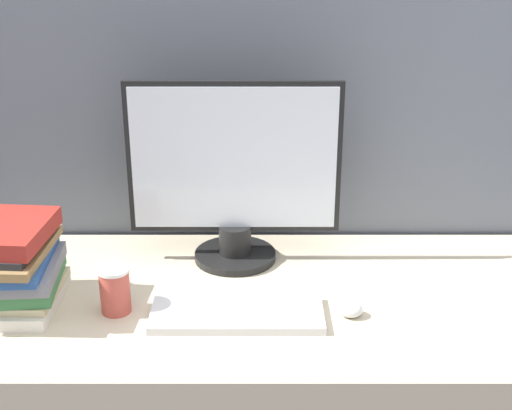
{
  "coord_description": "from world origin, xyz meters",
  "views": [
    {
      "loc": [
        -0.05,
        -1.22,
        1.63
      ],
      "look_at": [
        -0.06,
        0.4,
        0.96
      ],
      "focal_mm": 50.0,
      "sensor_mm": 36.0,
      "label": 1
    }
  ],
  "objects_px": {
    "monitor": "(236,180)",
    "coffee_cup": "(116,290)",
    "mouse": "(352,310)",
    "book_stack": "(11,266)",
    "keyboard": "(238,314)"
  },
  "relations": [
    {
      "from": "monitor",
      "to": "coffee_cup",
      "type": "height_order",
      "value": "monitor"
    },
    {
      "from": "book_stack",
      "to": "keyboard",
      "type": "bearing_deg",
      "value": -5.56
    },
    {
      "from": "keyboard",
      "to": "mouse",
      "type": "height_order",
      "value": "mouse"
    },
    {
      "from": "monitor",
      "to": "coffee_cup",
      "type": "distance_m",
      "value": 0.44
    },
    {
      "from": "monitor",
      "to": "keyboard",
      "type": "xyz_separation_m",
      "value": [
        0.01,
        -0.32,
        -0.22
      ]
    },
    {
      "from": "monitor",
      "to": "book_stack",
      "type": "bearing_deg",
      "value": -153.97
    },
    {
      "from": "monitor",
      "to": "book_stack",
      "type": "relative_size",
      "value": 2.03
    },
    {
      "from": "monitor",
      "to": "book_stack",
      "type": "distance_m",
      "value": 0.61
    },
    {
      "from": "coffee_cup",
      "to": "book_stack",
      "type": "xyz_separation_m",
      "value": [
        -0.26,
        0.02,
        0.05
      ]
    },
    {
      "from": "coffee_cup",
      "to": "book_stack",
      "type": "height_order",
      "value": "book_stack"
    },
    {
      "from": "keyboard",
      "to": "book_stack",
      "type": "xyz_separation_m",
      "value": [
        -0.55,
        0.05,
        0.1
      ]
    },
    {
      "from": "mouse",
      "to": "book_stack",
      "type": "height_order",
      "value": "book_stack"
    },
    {
      "from": "keyboard",
      "to": "mouse",
      "type": "relative_size",
      "value": 7.05
    },
    {
      "from": "mouse",
      "to": "coffee_cup",
      "type": "relative_size",
      "value": 0.5
    },
    {
      "from": "book_stack",
      "to": "mouse",
      "type": "bearing_deg",
      "value": -3.3
    }
  ]
}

